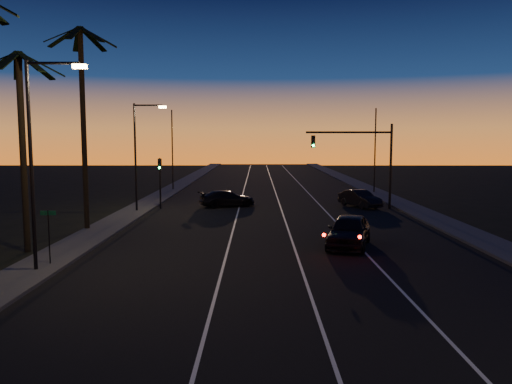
{
  "coord_description": "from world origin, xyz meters",
  "views": [
    {
      "loc": [
        -1.45,
        -0.97,
        5.71
      ],
      "look_at": [
        -1.53,
        24.8,
        3.0
      ],
      "focal_mm": 35.0,
      "sensor_mm": 36.0,
      "label": 1
    }
  ],
  "objects_px": {
    "lead_car": "(349,231)",
    "right_car": "(360,199)",
    "cross_car": "(227,198)",
    "signal_mast": "(362,151)"
  },
  "relations": [
    {
      "from": "lead_car",
      "to": "right_car",
      "type": "height_order",
      "value": "lead_car"
    },
    {
      "from": "lead_car",
      "to": "cross_car",
      "type": "xyz_separation_m",
      "value": [
        -7.48,
        15.95,
        -0.16
      ]
    },
    {
      "from": "lead_car",
      "to": "cross_car",
      "type": "bearing_deg",
      "value": 115.11
    },
    {
      "from": "right_car",
      "to": "cross_car",
      "type": "relative_size",
      "value": 0.9
    },
    {
      "from": "signal_mast",
      "to": "right_car",
      "type": "relative_size",
      "value": 1.54
    },
    {
      "from": "lead_car",
      "to": "signal_mast",
      "type": "bearing_deg",
      "value": 75.88
    },
    {
      "from": "signal_mast",
      "to": "cross_car",
      "type": "xyz_separation_m",
      "value": [
        -11.17,
        1.26,
        -4.08
      ]
    },
    {
      "from": "signal_mast",
      "to": "right_car",
      "type": "xyz_separation_m",
      "value": [
        0.08,
        0.97,
        -4.05
      ]
    },
    {
      "from": "right_car",
      "to": "cross_car",
      "type": "height_order",
      "value": "right_car"
    },
    {
      "from": "signal_mast",
      "to": "lead_car",
      "type": "xyz_separation_m",
      "value": [
        -3.7,
        -14.69,
        -3.92
      ]
    }
  ]
}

